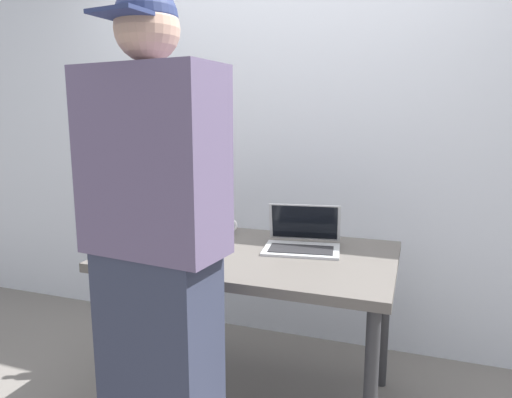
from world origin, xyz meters
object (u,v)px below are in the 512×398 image
at_px(laptop, 303,240).
at_px(beer_bottle_dark, 159,211).
at_px(person_figure, 157,269).
at_px(beer_bottle_green, 182,212).
at_px(coffee_mug, 225,225).

height_order(laptop, beer_bottle_dark, beer_bottle_dark).
bearing_deg(beer_bottle_dark, person_figure, -59.21).
distance_m(beer_bottle_dark, person_figure, 0.93).
bearing_deg(beer_bottle_dark, laptop, 1.28).
relative_size(beer_bottle_green, person_figure, 0.17).
distance_m(laptop, coffee_mug, 0.48).
distance_m(beer_bottle_dark, coffee_mug, 0.35).
bearing_deg(beer_bottle_dark, beer_bottle_green, 43.80).
distance_m(laptop, beer_bottle_dark, 0.78).
relative_size(laptop, beer_bottle_green, 1.31).
xyz_separation_m(laptop, beer_bottle_dark, (-0.77, -0.02, 0.09)).
distance_m(laptop, beer_bottle_green, 0.69).
height_order(beer_bottle_dark, person_figure, person_figure).
relative_size(beer_bottle_green, coffee_mug, 2.52).
xyz_separation_m(laptop, coffee_mug, (-0.46, 0.13, 0.00)).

